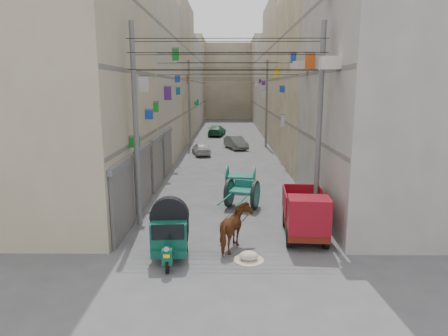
{
  "coord_description": "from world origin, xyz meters",
  "views": [
    {
      "loc": [
        0.04,
        -9.64,
        5.56
      ],
      "look_at": [
        -0.13,
        6.5,
        2.28
      ],
      "focal_mm": 32.0,
      "sensor_mm": 36.0,
      "label": 1
    }
  ],
  "objects_px": {
    "mini_truck": "(306,217)",
    "distant_car_white": "(201,149)",
    "horse": "(235,228)",
    "distant_car_green": "(217,131)",
    "auto_rickshaw": "(170,231)",
    "feed_sack": "(249,256)",
    "tonga_cart": "(242,193)",
    "second_cart": "(241,178)",
    "distant_car_grey": "(236,143)"
  },
  "relations": [
    {
      "from": "horse",
      "to": "distant_car_white",
      "type": "relative_size",
      "value": 0.59
    },
    {
      "from": "auto_rickshaw",
      "to": "tonga_cart",
      "type": "height_order",
      "value": "auto_rickshaw"
    },
    {
      "from": "mini_truck",
      "to": "distant_car_green",
      "type": "distance_m",
      "value": 32.59
    },
    {
      "from": "auto_rickshaw",
      "to": "second_cart",
      "type": "xyz_separation_m",
      "value": [
        2.59,
        8.74,
        -0.19
      ]
    },
    {
      "from": "mini_truck",
      "to": "feed_sack",
      "type": "height_order",
      "value": "mini_truck"
    },
    {
      "from": "distant_car_white",
      "to": "distant_car_green",
      "type": "relative_size",
      "value": 0.75
    },
    {
      "from": "mini_truck",
      "to": "distant_car_white",
      "type": "xyz_separation_m",
      "value": [
        -5.09,
        18.88,
        -0.35
      ]
    },
    {
      "from": "feed_sack",
      "to": "distant_car_green",
      "type": "height_order",
      "value": "distant_car_green"
    },
    {
      "from": "mini_truck",
      "to": "horse",
      "type": "xyz_separation_m",
      "value": [
        -2.59,
        -0.89,
        -0.11
      ]
    },
    {
      "from": "distant_car_white",
      "to": "horse",
      "type": "bearing_deg",
      "value": 84.21
    },
    {
      "from": "mini_truck",
      "to": "distant_car_white",
      "type": "relative_size",
      "value": 1.08
    },
    {
      "from": "feed_sack",
      "to": "horse",
      "type": "height_order",
      "value": "horse"
    },
    {
      "from": "auto_rickshaw",
      "to": "feed_sack",
      "type": "relative_size",
      "value": 3.68
    },
    {
      "from": "feed_sack",
      "to": "distant_car_green",
      "type": "bearing_deg",
      "value": 93.38
    },
    {
      "from": "auto_rickshaw",
      "to": "distant_car_grey",
      "type": "xyz_separation_m",
      "value": [
        2.59,
        23.82,
        -0.35
      ]
    },
    {
      "from": "second_cart",
      "to": "distant_car_white",
      "type": "xyz_separation_m",
      "value": [
        -2.93,
        11.7,
        -0.21
      ]
    },
    {
      "from": "tonga_cart",
      "to": "horse",
      "type": "distance_m",
      "value": 4.93
    },
    {
      "from": "tonga_cart",
      "to": "feed_sack",
      "type": "height_order",
      "value": "tonga_cart"
    },
    {
      "from": "distant_car_green",
      "to": "tonga_cart",
      "type": "bearing_deg",
      "value": 101.2
    },
    {
      "from": "distant_car_green",
      "to": "distant_car_grey",
      "type": "bearing_deg",
      "value": 108.54
    },
    {
      "from": "mini_truck",
      "to": "second_cart",
      "type": "bearing_deg",
      "value": 111.03
    },
    {
      "from": "mini_truck",
      "to": "tonga_cart",
      "type": "bearing_deg",
      "value": 122.94
    },
    {
      "from": "auto_rickshaw",
      "to": "horse",
      "type": "distance_m",
      "value": 2.27
    },
    {
      "from": "auto_rickshaw",
      "to": "horse",
      "type": "height_order",
      "value": "auto_rickshaw"
    },
    {
      "from": "second_cart",
      "to": "distant_car_grey",
      "type": "xyz_separation_m",
      "value": [
        -0.0,
        15.09,
        -0.16
      ]
    },
    {
      "from": "auto_rickshaw",
      "to": "feed_sack",
      "type": "xyz_separation_m",
      "value": [
        2.59,
        -0.2,
        -0.77
      ]
    },
    {
      "from": "auto_rickshaw",
      "to": "tonga_cart",
      "type": "xyz_separation_m",
      "value": [
        2.56,
        5.57,
        -0.22
      ]
    },
    {
      "from": "tonga_cart",
      "to": "feed_sack",
      "type": "distance_m",
      "value": 5.8
    },
    {
      "from": "tonga_cart",
      "to": "mini_truck",
      "type": "bearing_deg",
      "value": -43.66
    },
    {
      "from": "feed_sack",
      "to": "horse",
      "type": "xyz_separation_m",
      "value": [
        -0.43,
        0.86,
        0.62
      ]
    },
    {
      "from": "auto_rickshaw",
      "to": "distant_car_white",
      "type": "distance_m",
      "value": 20.44
    },
    {
      "from": "feed_sack",
      "to": "distant_car_white",
      "type": "relative_size",
      "value": 0.2
    },
    {
      "from": "second_cart",
      "to": "distant_car_grey",
      "type": "distance_m",
      "value": 15.09
    },
    {
      "from": "feed_sack",
      "to": "distant_car_grey",
      "type": "distance_m",
      "value": 24.03
    },
    {
      "from": "mini_truck",
      "to": "distant_car_grey",
      "type": "xyz_separation_m",
      "value": [
        -2.16,
        22.27,
        -0.3
      ]
    },
    {
      "from": "distant_car_white",
      "to": "feed_sack",
      "type": "bearing_deg",
      "value": 85.07
    },
    {
      "from": "feed_sack",
      "to": "distant_car_grey",
      "type": "bearing_deg",
      "value": 89.99
    },
    {
      "from": "tonga_cart",
      "to": "second_cart",
      "type": "bearing_deg",
      "value": 107.08
    },
    {
      "from": "horse",
      "to": "distant_car_green",
      "type": "relative_size",
      "value": 0.44
    },
    {
      "from": "auto_rickshaw",
      "to": "feed_sack",
      "type": "distance_m",
      "value": 2.71
    },
    {
      "from": "distant_car_grey",
      "to": "distant_car_green",
      "type": "xyz_separation_m",
      "value": [
        -2.02,
        10.04,
        0.02
      ]
    },
    {
      "from": "horse",
      "to": "distant_car_grey",
      "type": "xyz_separation_m",
      "value": [
        0.43,
        23.17,
        -0.19
      ]
    },
    {
      "from": "tonga_cart",
      "to": "distant_car_grey",
      "type": "xyz_separation_m",
      "value": [
        0.03,
        18.25,
        -0.12
      ]
    },
    {
      "from": "distant_car_grey",
      "to": "feed_sack",
      "type": "bearing_deg",
      "value": -109.38
    },
    {
      "from": "tonga_cart",
      "to": "second_cart",
      "type": "distance_m",
      "value": 3.17
    },
    {
      "from": "auto_rickshaw",
      "to": "mini_truck",
      "type": "relative_size",
      "value": 0.67
    },
    {
      "from": "distant_car_white",
      "to": "second_cart",
      "type": "bearing_deg",
      "value": 91.07
    },
    {
      "from": "second_cart",
      "to": "mini_truck",
      "type": "bearing_deg",
      "value": -67.0
    },
    {
      "from": "auto_rickshaw",
      "to": "tonga_cart",
      "type": "bearing_deg",
      "value": 61.83
    },
    {
      "from": "second_cart",
      "to": "distant_car_white",
      "type": "bearing_deg",
      "value": 110.34
    }
  ]
}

